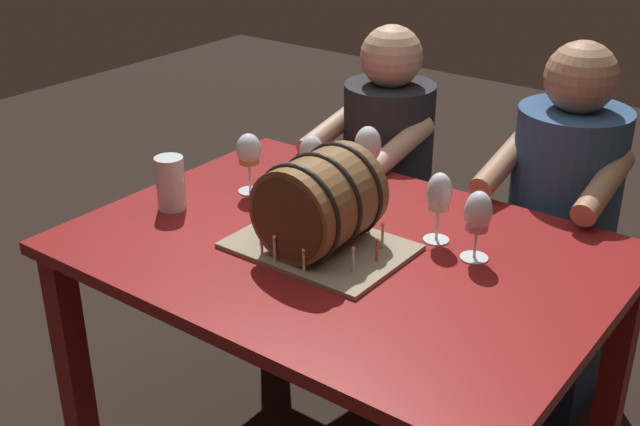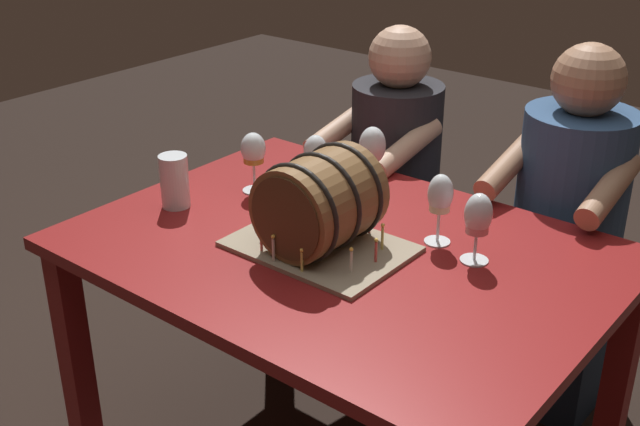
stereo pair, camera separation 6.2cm
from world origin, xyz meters
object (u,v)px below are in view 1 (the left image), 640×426
(wine_glass_rose, at_px, (478,215))
(person_seated_right, at_px, (557,245))
(wine_glass_amber, at_px, (249,152))
(wine_glass_empty, at_px, (368,146))
(barrel_cake, at_px, (320,205))
(beer_pint, at_px, (171,185))
(wine_glass_red, at_px, (312,155))
(wine_glass_white, at_px, (439,196))
(person_seated_left, at_px, (385,202))
(dining_table, at_px, (342,279))

(wine_glass_rose, relative_size, person_seated_right, 0.15)
(wine_glass_amber, bearing_deg, person_seated_right, 39.41)
(wine_glass_empty, bearing_deg, barrel_cake, -73.08)
(beer_pint, bearing_deg, person_seated_right, 44.52)
(wine_glass_empty, distance_m, wine_glass_amber, 0.35)
(wine_glass_red, relative_size, person_seated_right, 0.16)
(wine_glass_amber, distance_m, beer_pint, 0.25)
(barrel_cake, relative_size, wine_glass_empty, 2.24)
(wine_glass_amber, bearing_deg, wine_glass_empty, 40.88)
(wine_glass_rose, xyz_separation_m, person_seated_right, (0.01, 0.57, -0.32))
(barrel_cake, xyz_separation_m, wine_glass_white, (0.21, 0.22, 0.01))
(wine_glass_rose, bearing_deg, wine_glass_empty, 156.38)
(wine_glass_rose, distance_m, person_seated_right, 0.65)
(beer_pint, bearing_deg, wine_glass_empty, 50.74)
(wine_glass_empty, relative_size, wine_glass_amber, 1.08)
(beer_pint, distance_m, person_seated_right, 1.19)
(barrel_cake, height_order, person_seated_left, person_seated_left)
(wine_glass_white, relative_size, person_seated_left, 0.17)
(wine_glass_amber, xyz_separation_m, person_seated_left, (0.10, 0.60, -0.35))
(wine_glass_white, distance_m, wine_glass_red, 0.43)
(wine_glass_rose, bearing_deg, wine_glass_amber, -177.90)
(wine_glass_red, bearing_deg, person_seated_left, 97.09)
(wine_glass_amber, relative_size, person_seated_right, 0.15)
(wine_glass_rose, bearing_deg, dining_table, -155.67)
(person_seated_left, distance_m, person_seated_right, 0.63)
(wine_glass_white, xyz_separation_m, beer_pint, (-0.69, -0.27, -0.06))
(wine_glass_amber, distance_m, person_seated_left, 0.70)
(wine_glass_empty, bearing_deg, person_seated_left, 113.81)
(barrel_cake, xyz_separation_m, wine_glass_amber, (-0.38, 0.16, 0.00))
(barrel_cake, xyz_separation_m, beer_pint, (-0.48, -0.05, -0.05))
(barrel_cake, bearing_deg, wine_glass_red, 131.06)
(wine_glass_red, bearing_deg, wine_glass_empty, 53.64)
(wine_glass_red, height_order, beer_pint, wine_glass_red)
(person_seated_left, bearing_deg, wine_glass_red, -82.91)
(dining_table, height_order, person_seated_right, person_seated_right)
(wine_glass_empty, distance_m, wine_glass_white, 0.37)
(wine_glass_empty, relative_size, wine_glass_red, 1.05)
(barrel_cake, bearing_deg, wine_glass_rose, 29.13)
(dining_table, height_order, wine_glass_white, wine_glass_white)
(wine_glass_white, height_order, beer_pint, wine_glass_white)
(wine_glass_rose, xyz_separation_m, wine_glass_white, (-0.12, 0.03, 0.01))
(barrel_cake, bearing_deg, dining_table, 56.63)
(dining_table, height_order, barrel_cake, barrel_cake)
(person_seated_left, xyz_separation_m, person_seated_right, (0.63, 0.00, 0.03))
(wine_glass_white, height_order, wine_glass_amber, wine_glass_white)
(dining_table, bearing_deg, wine_glass_empty, 114.16)
(wine_glass_rose, bearing_deg, wine_glass_red, 173.58)
(wine_glass_empty, bearing_deg, wine_glass_white, -27.18)
(beer_pint, relative_size, person_seated_right, 0.13)
(dining_table, bearing_deg, barrel_cake, -123.37)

